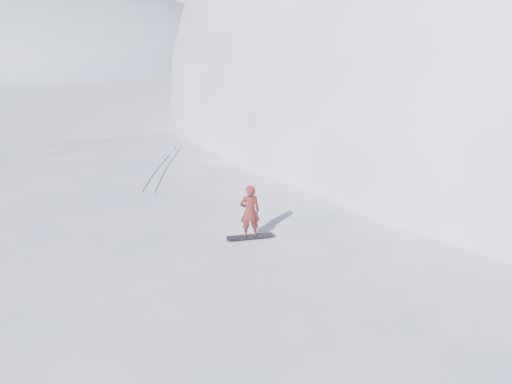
% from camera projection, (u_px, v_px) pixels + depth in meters
% --- Properties ---
extents(ground, '(400.00, 400.00, 0.00)m').
position_uv_depth(ground, '(166.00, 287.00, 15.87)').
color(ground, white).
rests_on(ground, ground).
extents(near_ridge, '(36.00, 28.00, 4.80)m').
position_uv_depth(near_ridge, '(217.00, 246.00, 18.40)').
color(near_ridge, white).
rests_on(near_ridge, ground).
extents(peak_shoulder, '(28.00, 24.00, 18.00)m').
position_uv_depth(peak_shoulder, '(404.00, 138.00, 32.14)').
color(peak_shoulder, white).
rests_on(peak_shoulder, ground).
extents(far_ridge_c, '(140.00, 90.00, 36.00)m').
position_uv_depth(far_ridge_c, '(175.00, 32.00, 121.83)').
color(far_ridge_c, white).
rests_on(far_ridge_c, ground).
extents(wind_bumps, '(16.00, 14.40, 1.00)m').
position_uv_depth(wind_bumps, '(172.00, 254.00, 17.88)').
color(wind_bumps, white).
rests_on(wind_bumps, ground).
extents(snowboard, '(1.47, 0.79, 0.02)m').
position_uv_depth(snowboard, '(250.00, 236.00, 14.22)').
color(snowboard, black).
rests_on(snowboard, near_ridge).
extents(snowboarder, '(0.73, 0.61, 1.71)m').
position_uv_depth(snowboarder, '(250.00, 212.00, 13.87)').
color(snowboarder, maroon).
rests_on(snowboarder, snowboard).
extents(board_tracks, '(1.59, 5.92, 0.04)m').
position_uv_depth(board_tracks, '(162.00, 165.00, 20.14)').
color(board_tracks, silver).
rests_on(board_tracks, ground).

